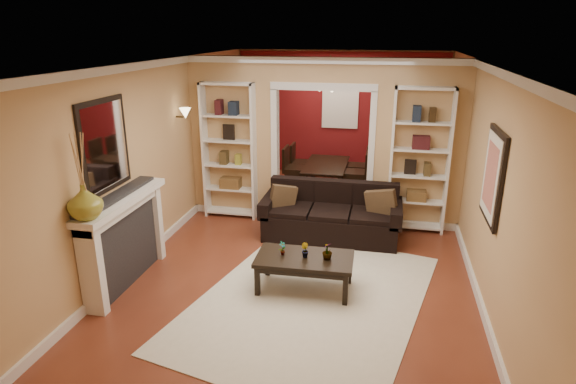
% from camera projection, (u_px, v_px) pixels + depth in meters
% --- Properties ---
extents(floor, '(8.00, 8.00, 0.00)m').
position_uv_depth(floor, '(309.00, 248.00, 7.21)').
color(floor, brown).
rests_on(floor, ground).
extents(ceiling, '(8.00, 8.00, 0.00)m').
position_uv_depth(ceiling, '(312.00, 62.00, 6.34)').
color(ceiling, white).
rests_on(ceiling, ground).
extents(wall_back, '(8.00, 0.00, 8.00)m').
position_uv_depth(wall_back, '(340.00, 114.00, 10.49)').
color(wall_back, tan).
rests_on(wall_back, ground).
extents(wall_front, '(8.00, 0.00, 8.00)m').
position_uv_depth(wall_front, '(210.00, 318.00, 3.07)').
color(wall_front, tan).
rests_on(wall_front, ground).
extents(wall_left, '(0.00, 8.00, 8.00)m').
position_uv_depth(wall_left, '(163.00, 153.00, 7.21)').
color(wall_left, tan).
rests_on(wall_left, ground).
extents(wall_right, '(0.00, 8.00, 8.00)m').
position_uv_depth(wall_right, '(479.00, 169.00, 6.34)').
color(wall_right, tan).
rests_on(wall_right, ground).
extents(partition_wall, '(4.50, 0.15, 2.70)m').
position_uv_depth(partition_wall, '(323.00, 142.00, 7.89)').
color(partition_wall, tan).
rests_on(partition_wall, floor).
extents(red_back_panel, '(4.44, 0.04, 2.64)m').
position_uv_depth(red_back_panel, '(340.00, 116.00, 10.47)').
color(red_back_panel, maroon).
rests_on(red_back_panel, floor).
extents(dining_window, '(0.78, 0.03, 0.98)m').
position_uv_depth(dining_window, '(340.00, 106.00, 10.36)').
color(dining_window, '#8CA5CC').
rests_on(dining_window, wall_back).
extents(area_rug, '(3.19, 3.94, 0.01)m').
position_uv_depth(area_rug, '(311.00, 299.00, 5.81)').
color(area_rug, silver).
rests_on(area_rug, floor).
extents(sofa, '(2.14, 0.92, 0.84)m').
position_uv_depth(sofa, '(331.00, 212.00, 7.44)').
color(sofa, black).
rests_on(sofa, floor).
extents(pillow_left, '(0.40, 0.31, 0.40)m').
position_uv_depth(pillow_left, '(283.00, 198.00, 7.51)').
color(pillow_left, brown).
rests_on(pillow_left, sofa).
extents(pillow_right, '(0.47, 0.24, 0.45)m').
position_uv_depth(pillow_right, '(382.00, 203.00, 7.21)').
color(pillow_right, brown).
rests_on(pillow_right, sofa).
extents(coffee_table, '(1.21, 0.68, 0.45)m').
position_uv_depth(coffee_table, '(304.00, 273.00, 5.98)').
color(coffee_table, black).
rests_on(coffee_table, floor).
extents(plant_left, '(0.10, 0.11, 0.18)m').
position_uv_depth(plant_left, '(283.00, 248.00, 5.93)').
color(plant_left, '#336626').
rests_on(plant_left, coffee_table).
extents(plant_center, '(0.13, 0.13, 0.18)m').
position_uv_depth(plant_center, '(305.00, 250.00, 5.87)').
color(plant_center, '#336626').
rests_on(plant_center, coffee_table).
extents(plant_right, '(0.16, 0.16, 0.21)m').
position_uv_depth(plant_right, '(327.00, 251.00, 5.82)').
color(plant_right, '#336626').
rests_on(plant_right, coffee_table).
extents(bookshelf_left, '(0.90, 0.30, 2.30)m').
position_uv_depth(bookshelf_left, '(230.00, 152.00, 8.10)').
color(bookshelf_left, white).
rests_on(bookshelf_left, floor).
extents(bookshelf_right, '(0.90, 0.30, 2.30)m').
position_uv_depth(bookshelf_right, '(419.00, 161.00, 7.50)').
color(bookshelf_right, white).
rests_on(bookshelf_right, floor).
extents(fireplace, '(0.32, 1.70, 1.16)m').
position_uv_depth(fireplace, '(127.00, 241.00, 6.04)').
color(fireplace, white).
rests_on(fireplace, floor).
extents(vase, '(0.47, 0.47, 0.39)m').
position_uv_depth(vase, '(85.00, 202.00, 5.14)').
color(vase, olive).
rests_on(vase, fireplace).
extents(mirror, '(0.03, 0.95, 1.10)m').
position_uv_depth(mirror, '(105.00, 146.00, 5.67)').
color(mirror, silver).
rests_on(mirror, wall_left).
extents(wall_sconce, '(0.18, 0.18, 0.22)m').
position_uv_depth(wall_sconce, '(182.00, 115.00, 7.55)').
color(wall_sconce, '#FFE0A5').
rests_on(wall_sconce, wall_left).
extents(framed_art, '(0.04, 0.85, 1.05)m').
position_uv_depth(framed_art, '(492.00, 176.00, 5.36)').
color(framed_art, black).
rests_on(framed_art, wall_right).
extents(dining_table, '(1.49, 0.83, 0.52)m').
position_uv_depth(dining_table, '(327.00, 176.00, 9.80)').
color(dining_table, black).
rests_on(dining_table, floor).
extents(dining_chair_nw, '(0.51, 0.51, 0.94)m').
position_uv_depth(dining_chair_nw, '(298.00, 169.00, 9.56)').
color(dining_chair_nw, black).
rests_on(dining_chair_nw, floor).
extents(dining_chair_ne, '(0.46, 0.46, 0.91)m').
position_uv_depth(dining_chair_ne, '(354.00, 173.00, 9.35)').
color(dining_chair_ne, black).
rests_on(dining_chair_ne, floor).
extents(dining_chair_sw, '(0.44, 0.44, 0.86)m').
position_uv_depth(dining_chair_sw, '(303.00, 163.00, 10.13)').
color(dining_chair_sw, black).
rests_on(dining_chair_sw, floor).
extents(dining_chair_se, '(0.42, 0.42, 0.86)m').
position_uv_depth(dining_chair_se, '(356.00, 166.00, 9.92)').
color(dining_chair_se, black).
rests_on(dining_chair_se, floor).
extents(chandelier, '(0.50, 0.50, 0.30)m').
position_uv_depth(chandelier, '(334.00, 90.00, 9.07)').
color(chandelier, '#3B2E1B').
rests_on(chandelier, ceiling).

